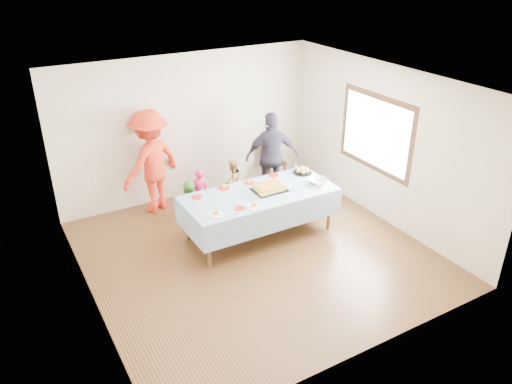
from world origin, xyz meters
TOP-DOWN VIEW (x-y plane):
  - ground at (0.00, 0.00)m, footprint 5.00×5.00m
  - room_walls at (0.05, 0.00)m, footprint 5.04×5.04m
  - party_table at (0.34, 0.46)m, footprint 2.50×1.10m
  - birthday_cake at (0.52, 0.46)m, footprint 0.53×0.41m
  - rolls_tray at (1.38, 0.76)m, footprint 0.33×0.33m
  - punch_bowl at (1.37, 0.28)m, footprint 0.31×0.31m
  - party_hat at (1.34, 0.92)m, footprint 0.09×0.09m
  - fork_pile at (0.86, 0.30)m, footprint 0.24×0.18m
  - plate_red_far_a at (-0.61, 0.81)m, footprint 0.17×0.17m
  - plate_red_far_b at (-0.09, 0.89)m, footprint 0.20×0.20m
  - plate_red_far_c at (0.37, 0.86)m, footprint 0.18×0.18m
  - plate_red_far_d at (0.90, 0.92)m, footprint 0.17×0.17m
  - plate_red_near at (-0.19, 0.15)m, footprint 0.16×0.16m
  - plate_white_left at (-0.59, 0.16)m, footprint 0.24×0.24m
  - plate_white_mid at (0.02, 0.08)m, footprint 0.23×0.23m
  - plate_white_right at (1.26, 0.10)m, footprint 0.19×0.19m
  - dining_chair at (1.66, 2.22)m, footprint 0.43×0.43m
  - toddler_left at (-0.25, 1.55)m, footprint 0.36×0.27m
  - toddler_mid at (-0.46, 1.50)m, footprint 0.39×0.27m
  - toddler_right at (0.52, 1.78)m, footprint 0.50×0.45m
  - adult_left at (-0.87, 2.20)m, footprint 1.40×1.13m
  - adult_right at (1.24, 1.55)m, footprint 1.07×0.70m

SIDE VIEW (x-z plane):
  - ground at x=0.00m, z-range 0.00..0.00m
  - toddler_mid at x=-0.46m, z-range 0.00..0.74m
  - toddler_right at x=0.52m, z-range 0.00..0.83m
  - toddler_left at x=-0.25m, z-range 0.00..0.91m
  - dining_chair at x=1.66m, z-range 0.05..0.96m
  - party_table at x=0.34m, z-range 0.33..1.11m
  - plate_red_far_a at x=-0.61m, z-range 0.78..0.79m
  - plate_red_far_b at x=-0.09m, z-range 0.78..0.79m
  - plate_red_far_c at x=0.37m, z-range 0.78..0.79m
  - plate_red_far_d at x=0.90m, z-range 0.78..0.79m
  - plate_red_near at x=-0.19m, z-range 0.78..0.79m
  - plate_white_left at x=-0.59m, z-range 0.78..0.79m
  - plate_white_mid at x=0.02m, z-range 0.78..0.79m
  - plate_white_right at x=1.26m, z-range 0.78..0.79m
  - fork_pile at x=0.86m, z-range 0.78..0.85m
  - punch_bowl at x=1.37m, z-range 0.78..0.86m
  - rolls_tray at x=1.38m, z-range 0.77..0.87m
  - birthday_cake at x=0.52m, z-range 0.78..0.87m
  - adult_right at x=1.24m, z-range 0.00..1.69m
  - party_hat at x=1.34m, z-range 0.78..0.93m
  - adult_left at x=-0.87m, z-range 0.00..1.88m
  - room_walls at x=0.05m, z-range 0.41..3.13m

